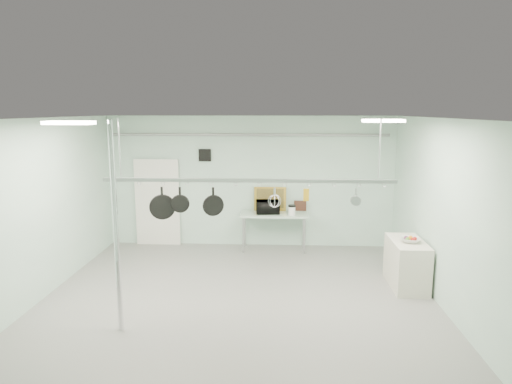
# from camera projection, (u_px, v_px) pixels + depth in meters

# --- Properties ---
(floor) EXTENTS (8.00, 8.00, 0.00)m
(floor) POSITION_uv_depth(u_px,v_px,m) (235.00, 315.00, 7.53)
(floor) COLOR gray
(floor) RESTS_ON ground
(ceiling) EXTENTS (7.00, 8.00, 0.02)m
(ceiling) POSITION_uv_depth(u_px,v_px,m) (233.00, 120.00, 6.96)
(ceiling) COLOR silver
(ceiling) RESTS_ON back_wall
(back_wall) EXTENTS (7.00, 0.02, 3.20)m
(back_wall) POSITION_uv_depth(u_px,v_px,m) (250.00, 182.00, 11.17)
(back_wall) COLOR silver
(back_wall) RESTS_ON floor
(right_wall) EXTENTS (0.02, 8.00, 3.20)m
(right_wall) POSITION_uv_depth(u_px,v_px,m) (458.00, 223.00, 7.07)
(right_wall) COLOR silver
(right_wall) RESTS_ON floor
(door) EXTENTS (1.10, 0.10, 2.20)m
(door) POSITION_uv_depth(u_px,v_px,m) (158.00, 203.00, 11.33)
(door) COLOR silver
(door) RESTS_ON floor
(wall_vent) EXTENTS (0.30, 0.04, 0.30)m
(wall_vent) POSITION_uv_depth(u_px,v_px,m) (205.00, 155.00, 11.09)
(wall_vent) COLOR black
(wall_vent) RESTS_ON back_wall
(conduit_pipe) EXTENTS (6.60, 0.07, 0.07)m
(conduit_pipe) POSITION_uv_depth(u_px,v_px,m) (250.00, 135.00, 10.87)
(conduit_pipe) COLOR gray
(conduit_pipe) RESTS_ON back_wall
(chrome_pole) EXTENTS (0.08, 0.08, 3.20)m
(chrome_pole) POSITION_uv_depth(u_px,v_px,m) (116.00, 229.00, 6.74)
(chrome_pole) COLOR silver
(chrome_pole) RESTS_ON floor
(prep_table) EXTENTS (1.60, 0.70, 0.91)m
(prep_table) POSITION_uv_depth(u_px,v_px,m) (274.00, 216.00, 10.89)
(prep_table) COLOR silver
(prep_table) RESTS_ON floor
(side_cabinet) EXTENTS (0.60, 1.20, 0.90)m
(side_cabinet) POSITION_uv_depth(u_px,v_px,m) (407.00, 264.00, 8.67)
(side_cabinet) COLOR beige
(side_cabinet) RESTS_ON floor
(pot_rack) EXTENTS (4.80, 0.06, 1.00)m
(pot_rack) POSITION_uv_depth(u_px,v_px,m) (248.00, 179.00, 7.42)
(pot_rack) COLOR #B7B7BC
(pot_rack) RESTS_ON ceiling
(light_panel_left) EXTENTS (0.65, 0.30, 0.05)m
(light_panel_left) POSITION_uv_depth(u_px,v_px,m) (69.00, 123.00, 6.29)
(light_panel_left) COLOR white
(light_panel_left) RESTS_ON ceiling
(light_panel_right) EXTENTS (0.65, 0.30, 0.05)m
(light_panel_right) POSITION_uv_depth(u_px,v_px,m) (383.00, 121.00, 7.44)
(light_panel_right) COLOR white
(light_panel_right) RESTS_ON ceiling
(microwave) EXTENTS (0.58, 0.41, 0.31)m
(microwave) POSITION_uv_depth(u_px,v_px,m) (268.00, 207.00, 10.84)
(microwave) COLOR black
(microwave) RESTS_ON prep_table
(coffee_canister) EXTENTS (0.20, 0.20, 0.20)m
(coffee_canister) POSITION_uv_depth(u_px,v_px,m) (292.00, 211.00, 10.65)
(coffee_canister) COLOR white
(coffee_canister) RESTS_ON prep_table
(painting_large) EXTENTS (0.78, 0.14, 0.58)m
(painting_large) POSITION_uv_depth(u_px,v_px,m) (270.00, 199.00, 11.13)
(painting_large) COLOR #B98E31
(painting_large) RESTS_ON prep_table
(painting_small) EXTENTS (0.30, 0.10, 0.25)m
(painting_small) POSITION_uv_depth(u_px,v_px,m) (300.00, 206.00, 11.12)
(painting_small) COLOR #371D13
(painting_small) RESTS_ON prep_table
(fruit_bowl) EXTENTS (0.44, 0.44, 0.09)m
(fruit_bowl) POSITION_uv_depth(u_px,v_px,m) (410.00, 240.00, 8.50)
(fruit_bowl) COLOR silver
(fruit_bowl) RESTS_ON side_cabinet
(skillet_left) EXTENTS (0.43, 0.15, 0.56)m
(skillet_left) POSITION_uv_depth(u_px,v_px,m) (162.00, 203.00, 7.57)
(skillet_left) COLOR black
(skillet_left) RESTS_ON pot_rack
(skillet_mid) EXTENTS (0.31, 0.10, 0.43)m
(skillet_mid) POSITION_uv_depth(u_px,v_px,m) (180.00, 200.00, 7.54)
(skillet_mid) COLOR black
(skillet_mid) RESTS_ON pot_rack
(skillet_right) EXTENTS (0.35, 0.18, 0.48)m
(skillet_right) POSITION_uv_depth(u_px,v_px,m) (213.00, 202.00, 7.52)
(skillet_right) COLOR black
(skillet_right) RESTS_ON pot_rack
(whisk) EXTENTS (0.23, 0.23, 0.36)m
(whisk) POSITION_uv_depth(u_px,v_px,m) (275.00, 198.00, 7.46)
(whisk) COLOR #B2B1B6
(whisk) RESTS_ON pot_rack
(grater) EXTENTS (0.09, 0.03, 0.22)m
(grater) POSITION_uv_depth(u_px,v_px,m) (306.00, 195.00, 7.42)
(grater) COLOR #D0D619
(grater) RESTS_ON pot_rack
(saucepan) EXTENTS (0.17, 0.11, 0.28)m
(saucepan) POSITION_uv_depth(u_px,v_px,m) (356.00, 197.00, 7.38)
(saucepan) COLOR #ADACB1
(saucepan) RESTS_ON pot_rack
(fruit_cluster) EXTENTS (0.24, 0.24, 0.09)m
(fruit_cluster) POSITION_uv_depth(u_px,v_px,m) (410.00, 238.00, 8.49)
(fruit_cluster) COLOR #A6160F
(fruit_cluster) RESTS_ON fruit_bowl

